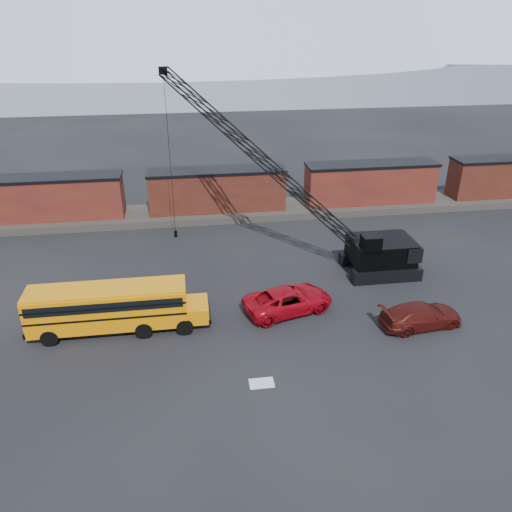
{
  "coord_description": "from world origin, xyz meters",
  "views": [
    {
      "loc": [
        -2.97,
        -25.8,
        18.96
      ],
      "look_at": [
        1.64,
        6.13,
        3.0
      ],
      "focal_mm": 35.0,
      "sensor_mm": 36.0,
      "label": 1
    }
  ],
  "objects_px": {
    "red_pickup": "(288,300)",
    "maroon_suv": "(421,315)",
    "school_bus": "(114,306)",
    "crawler_crane": "(261,158)"
  },
  "relations": [
    {
      "from": "school_bus",
      "to": "crawler_crane",
      "type": "height_order",
      "value": "crawler_crane"
    },
    {
      "from": "maroon_suv",
      "to": "crawler_crane",
      "type": "bearing_deg",
      "value": 28.7
    },
    {
      "from": "school_bus",
      "to": "maroon_suv",
      "type": "height_order",
      "value": "school_bus"
    },
    {
      "from": "red_pickup",
      "to": "crawler_crane",
      "type": "height_order",
      "value": "crawler_crane"
    },
    {
      "from": "maroon_suv",
      "to": "red_pickup",
      "type": "bearing_deg",
      "value": 62.84
    },
    {
      "from": "school_bus",
      "to": "crawler_crane",
      "type": "bearing_deg",
      "value": 42.04
    },
    {
      "from": "red_pickup",
      "to": "crawler_crane",
      "type": "relative_size",
      "value": 0.32
    },
    {
      "from": "maroon_suv",
      "to": "crawler_crane",
      "type": "xyz_separation_m",
      "value": [
        -8.89,
        12.4,
        7.62
      ]
    },
    {
      "from": "school_bus",
      "to": "red_pickup",
      "type": "height_order",
      "value": "school_bus"
    },
    {
      "from": "red_pickup",
      "to": "maroon_suv",
      "type": "xyz_separation_m",
      "value": [
        8.33,
        -3.07,
        -0.07
      ]
    }
  ]
}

